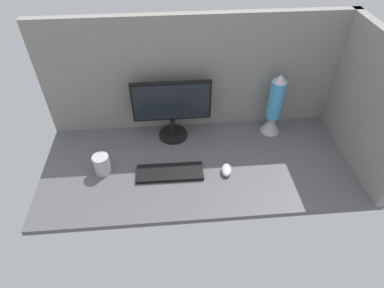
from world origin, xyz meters
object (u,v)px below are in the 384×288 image
at_px(monitor, 172,107).
at_px(mug_steel, 102,164).
at_px(mouse, 226,170).
at_px(lava_lamp, 274,109).
at_px(keyboard, 170,172).

relative_size(monitor, mug_steel, 4.10).
distance_m(monitor, mouse, 0.49).
xyz_separation_m(monitor, lava_lamp, (0.62, -0.01, -0.05)).
relative_size(mug_steel, lava_lamp, 0.28).
xyz_separation_m(monitor, mouse, (0.28, -0.35, -0.20)).
bearing_deg(lava_lamp, mouse, -135.02).
height_order(monitor, mug_steel, monitor).
bearing_deg(mug_steel, lava_lamp, 14.96).
bearing_deg(mug_steel, mouse, -5.40).
distance_m(monitor, keyboard, 0.39).
bearing_deg(mug_steel, keyboard, -7.76).
xyz_separation_m(monitor, mug_steel, (-0.40, -0.28, -0.16)).
bearing_deg(monitor, mug_steel, -144.97).
bearing_deg(monitor, keyboard, -95.48).
distance_m(mouse, lava_lamp, 0.50).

